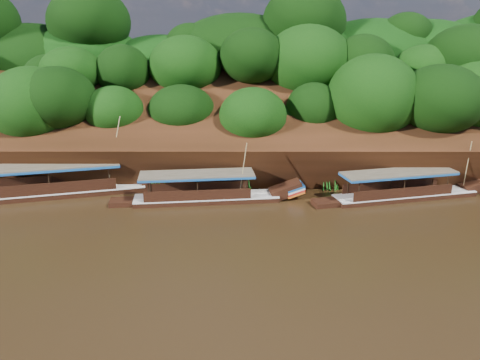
% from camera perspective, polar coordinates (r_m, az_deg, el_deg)
% --- Properties ---
extents(ground, '(160.00, 160.00, 0.00)m').
position_cam_1_polar(ground, '(30.07, -0.34, -7.30)').
color(ground, black).
rests_on(ground, ground).
extents(riverbank, '(120.00, 30.06, 19.40)m').
position_cam_1_polar(riverbank, '(51.09, -0.14, 5.62)').
color(riverbank, black).
rests_on(riverbank, ground).
extents(boat_0, '(13.82, 4.98, 5.01)m').
position_cam_1_polar(boat_0, '(39.62, 20.34, -1.32)').
color(boat_0, black).
rests_on(boat_0, ground).
extents(boat_1, '(13.37, 3.46, 5.24)m').
position_cam_1_polar(boat_1, '(36.48, -3.04, -1.78)').
color(boat_1, black).
rests_on(boat_1, ground).
extents(boat_2, '(16.34, 6.32, 6.68)m').
position_cam_1_polar(boat_2, '(40.25, -19.56, -0.81)').
color(boat_2, black).
rests_on(boat_2, ground).
extents(reeds, '(48.68, 2.22, 2.00)m').
position_cam_1_polar(reeds, '(38.83, -4.42, 0.06)').
color(reeds, '#1A6018').
rests_on(reeds, ground).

